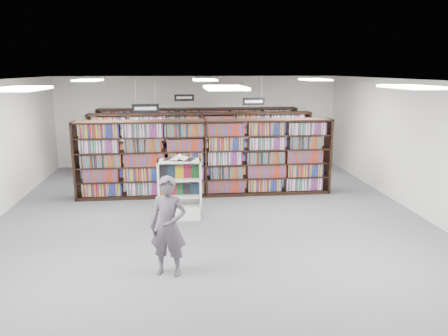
{
  "coord_description": "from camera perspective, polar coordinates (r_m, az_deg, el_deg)",
  "views": [
    {
      "loc": [
        -0.73,
        -9.74,
        3.44
      ],
      "look_at": [
        0.36,
        0.5,
        1.1
      ],
      "focal_mm": 35.0,
      "sensor_mm": 36.0,
      "label": 1
    }
  ],
  "objects": [
    {
      "name": "wall_right",
      "position": [
        11.45,
        24.09,
        2.43
      ],
      "size": [
        0.1,
        12.0,
        3.2
      ],
      "primitive_type": "cube",
      "color": "silver",
      "rests_on": "ground"
    },
    {
      "name": "troffer_back_center",
      "position": [
        11.77,
        -2.55,
        11.42
      ],
      "size": [
        0.6,
        1.2,
        0.04
      ],
      "primitive_type": "cube",
      "color": "white",
      "rests_on": "ceiling"
    },
    {
      "name": "open_book",
      "position": [
        10.11,
        -5.95,
        1.25
      ],
      "size": [
        0.75,
        0.56,
        0.13
      ],
      "rotation": [
        0.0,
        0.0,
        -0.28
      ],
      "color": "black",
      "rests_on": "endcap_display"
    },
    {
      "name": "floor",
      "position": [
        10.36,
        -1.68,
        -6.6
      ],
      "size": [
        12.0,
        12.0,
        0.0
      ],
      "primitive_type": "plane",
      "color": "#4F4F54",
      "rests_on": "ground"
    },
    {
      "name": "aisle_sign_left",
      "position": [
        10.81,
        -10.22,
        7.77
      ],
      "size": [
        0.65,
        0.02,
        0.8
      ],
      "color": "#B2B2B7",
      "rests_on": "ceiling"
    },
    {
      "name": "aisle_sign_right",
      "position": [
        12.97,
        3.9,
        8.75
      ],
      "size": [
        0.65,
        0.02,
        0.8
      ],
      "color": "#B2B2B7",
      "rests_on": "ceiling"
    },
    {
      "name": "wall_front",
      "position": [
        4.23,
        4.61,
        -13.0
      ],
      "size": [
        10.0,
        0.1,
        3.2
      ],
      "primitive_type": "cube",
      "color": "silver",
      "rests_on": "ground"
    },
    {
      "name": "troffer_back_right",
      "position": [
        12.33,
        11.79,
        11.23
      ],
      "size": [
        0.6,
        1.2,
        0.04
      ],
      "primitive_type": "cube",
      "color": "white",
      "rests_on": "ceiling"
    },
    {
      "name": "ceiling",
      "position": [
        9.77,
        -1.81,
        11.39
      ],
      "size": [
        10.0,
        12.0,
        0.1
      ],
      "primitive_type": "cube",
      "color": "white",
      "rests_on": "wall_back"
    },
    {
      "name": "troffer_back_left",
      "position": [
        11.96,
        -17.31,
        10.89
      ],
      "size": [
        0.6,
        1.2,
        0.04
      ],
      "primitive_type": "cube",
      "color": "white",
      "rests_on": "ceiling"
    },
    {
      "name": "bookshelf_row_near",
      "position": [
        12.01,
        -2.45,
        1.3
      ],
      "size": [
        7.0,
        0.6,
        2.1
      ],
      "color": "black",
      "rests_on": "floor"
    },
    {
      "name": "troffer_front_left",
      "position": [
        7.12,
        -24.99,
        9.37
      ],
      "size": [
        0.6,
        1.2,
        0.04
      ],
      "primitive_type": "cube",
      "color": "white",
      "rests_on": "ceiling"
    },
    {
      "name": "bookshelf_row_far",
      "position": [
        15.64,
        -3.32,
        3.99
      ],
      "size": [
        7.0,
        0.6,
        2.1
      ],
      "color": "black",
      "rests_on": "floor"
    },
    {
      "name": "wall_back",
      "position": [
        15.87,
        -3.4,
        6.12
      ],
      "size": [
        10.0,
        0.1,
        3.2
      ],
      "primitive_type": "cube",
      "color": "silver",
      "rests_on": "ground"
    },
    {
      "name": "endcap_display",
      "position": [
        10.33,
        -5.78,
        -3.94
      ],
      "size": [
        1.0,
        0.51,
        1.4
      ],
      "rotation": [
        0.0,
        0.0,
        -0.01
      ],
      "color": "white",
      "rests_on": "floor"
    },
    {
      "name": "shopper",
      "position": [
        7.44,
        -7.28,
        -7.59
      ],
      "size": [
        0.71,
        0.56,
        1.72
      ],
      "primitive_type": "imported",
      "rotation": [
        0.0,
        0.0,
        -0.26
      ],
      "color": "#544E59",
      "rests_on": "floor"
    },
    {
      "name": "troffer_front_center",
      "position": [
        6.79,
        0.13,
        10.44
      ],
      "size": [
        0.6,
        1.2,
        0.04
      ],
      "primitive_type": "cube",
      "color": "white",
      "rests_on": "ceiling"
    },
    {
      "name": "troffer_front_right",
      "position": [
        7.71,
        23.23,
        9.7
      ],
      "size": [
        0.6,
        1.2,
        0.04
      ],
      "primitive_type": "cube",
      "color": "white",
      "rests_on": "ceiling"
    },
    {
      "name": "aisle_sign_center",
      "position": [
        14.77,
        -5.22,
        9.22
      ],
      "size": [
        0.65,
        0.02,
        0.8
      ],
      "color": "#B2B2B7",
      "rests_on": "ceiling"
    },
    {
      "name": "bookshelf_row_mid",
      "position": [
        13.97,
        -2.98,
        2.93
      ],
      "size": [
        7.0,
        0.6,
        2.1
      ],
      "color": "black",
      "rests_on": "floor"
    }
  ]
}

